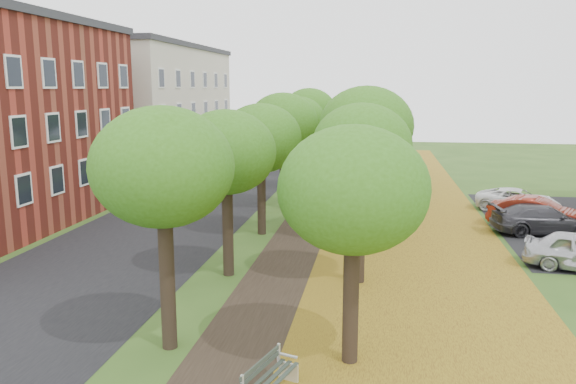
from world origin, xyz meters
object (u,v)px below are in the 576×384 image
at_px(car_red, 538,213).
at_px(car_grey, 543,219).
at_px(bench, 269,378).
at_px(car_white, 518,200).

distance_m(car_red, car_grey, 0.96).
xyz_separation_m(bench, car_grey, (10.09, 16.19, 0.25)).
distance_m(car_grey, car_white, 5.08).
relative_size(bench, car_red, 0.41).
bearing_deg(bench, car_red, -12.78).
bearing_deg(car_white, car_grey, -162.32).
relative_size(car_red, car_grey, 0.96).
bearing_deg(car_grey, car_white, -8.96).
bearing_deg(bench, car_white, -7.69).
bearing_deg(car_white, bench, 172.30).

